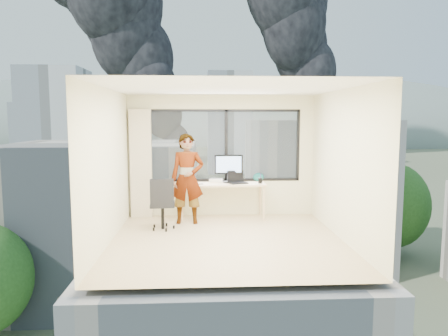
{
  "coord_description": "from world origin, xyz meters",
  "views": [
    {
      "loc": [
        -0.43,
        -6.99,
        2.09
      ],
      "look_at": [
        0.0,
        1.0,
        1.15
      ],
      "focal_mm": 33.39,
      "sensor_mm": 36.0,
      "label": 1
    }
  ],
  "objects": [
    {
      "name": "desk",
      "position": [
        0.0,
        1.66,
        0.38
      ],
      "size": [
        1.8,
        0.6,
        0.75
      ],
      "primitive_type": "cube",
      "color": "beige",
      "rests_on": "floor"
    },
    {
      "name": "far_tower_c",
      "position": [
        45.0,
        140.0,
        -1.0
      ],
      "size": [
        15.0,
        15.0,
        26.0
      ],
      "primitive_type": "cube",
      "color": "silver",
      "rests_on": "exterior_ground"
    },
    {
      "name": "monitor",
      "position": [
        0.14,
        1.77,
        1.05
      ],
      "size": [
        0.61,
        0.17,
        0.6
      ],
      "primitive_type": null,
      "rotation": [
        0.0,
        0.0,
        0.06
      ],
      "color": "black",
      "rests_on": "desk"
    },
    {
      "name": "exterior_ground",
      "position": [
        0.0,
        120.0,
        -14.0
      ],
      "size": [
        400.0,
        400.0,
        0.04
      ],
      "primitive_type": "cube",
      "color": "#515B3D",
      "rests_on": "ground"
    },
    {
      "name": "wall_right",
      "position": [
        2.0,
        0.0,
        1.3
      ],
      "size": [
        0.01,
        4.0,
        2.6
      ],
      "primitive_type": "cube",
      "color": "beige",
      "rests_on": "ground"
    },
    {
      "name": "wall_left",
      "position": [
        -2.0,
        0.0,
        1.3
      ],
      "size": [
        0.01,
        4.0,
        2.6
      ],
      "primitive_type": "cube",
      "color": "beige",
      "rests_on": "ground"
    },
    {
      "name": "ceiling",
      "position": [
        0.0,
        0.0,
        2.6
      ],
      "size": [
        4.0,
        4.0,
        0.01
      ],
      "primitive_type": "cube",
      "color": "white",
      "rests_on": "ground"
    },
    {
      "name": "wall_front",
      "position": [
        0.0,
        -2.0,
        1.3
      ],
      "size": [
        4.0,
        0.01,
        2.6
      ],
      "primitive_type": "cube",
      "color": "beige",
      "rests_on": "ground"
    },
    {
      "name": "smoke_plume_b",
      "position": [
        55.0,
        170.0,
        27.0
      ],
      "size": [
        30.0,
        18.0,
        70.0
      ],
      "primitive_type": null,
      "color": "black",
      "rests_on": "exterior_ground"
    },
    {
      "name": "tree_c",
      "position": [
        22.0,
        40.0,
        -9.0
      ],
      "size": [
        8.4,
        8.4,
        10.0
      ],
      "primitive_type": null,
      "color": "#28521B",
      "rests_on": "exterior_ground"
    },
    {
      "name": "hill_b",
      "position": [
        100.0,
        320.0,
        -14.0
      ],
      "size": [
        300.0,
        220.0,
        96.0
      ],
      "primitive_type": "ellipsoid",
      "color": "slate",
      "rests_on": "exterior_ground"
    },
    {
      "name": "near_bldg_b",
      "position": [
        12.0,
        38.0,
        -6.0
      ],
      "size": [
        14.0,
        13.0,
        16.0
      ],
      "primitive_type": "cube",
      "color": "silver",
      "rests_on": "exterior_ground"
    },
    {
      "name": "cellphone",
      "position": [
        -0.46,
        1.55,
        0.76
      ],
      "size": [
        0.11,
        0.06,
        0.01
      ],
      "primitive_type": "cube",
      "rotation": [
        0.0,
        0.0,
        0.19
      ],
      "color": "black",
      "rests_on": "desk"
    },
    {
      "name": "pen_cup",
      "position": [
        0.8,
        1.63,
        0.81
      ],
      "size": [
        0.09,
        0.09,
        0.11
      ],
      "primitive_type": "cylinder",
      "rotation": [
        0.0,
        0.0,
        -0.04
      ],
      "color": "black",
      "rests_on": "desk"
    },
    {
      "name": "floor",
      "position": [
        0.0,
        0.0,
        0.0
      ],
      "size": [
        4.0,
        4.0,
        0.01
      ],
      "primitive_type": "cube",
      "color": "tan",
      "rests_on": "ground"
    },
    {
      "name": "handbag",
      "position": [
        0.8,
        1.91,
        0.84
      ],
      "size": [
        0.24,
        0.13,
        0.18
      ],
      "primitive_type": "ellipsoid",
      "rotation": [
        0.0,
        0.0,
        -0.06
      ],
      "color": "#0B4646",
      "rests_on": "desk"
    },
    {
      "name": "tree_b",
      "position": [
        4.0,
        18.0,
        -9.5
      ],
      "size": [
        7.6,
        7.6,
        9.0
      ],
      "primitive_type": null,
      "color": "#28521B",
      "rests_on": "exterior_ground"
    },
    {
      "name": "laptop",
      "position": [
        0.33,
        1.63,
        0.87
      ],
      "size": [
        0.48,
        0.49,
        0.24
      ],
      "primitive_type": null,
      "rotation": [
        0.0,
        0.0,
        0.34
      ],
      "color": "black",
      "rests_on": "desk"
    },
    {
      "name": "far_tower_b",
      "position": [
        8.0,
        120.0,
        1.0
      ],
      "size": [
        13.0,
        13.0,
        30.0
      ],
      "primitive_type": "cube",
      "color": "silver",
      "rests_on": "exterior_ground"
    },
    {
      "name": "chair",
      "position": [
        -1.18,
        0.84,
        0.51
      ],
      "size": [
        0.55,
        0.55,
        1.02
      ],
      "primitive_type": null,
      "rotation": [
        0.0,
        0.0,
        0.06
      ],
      "color": "black",
      "rests_on": "floor"
    },
    {
      "name": "window_wall",
      "position": [
        0.05,
        2.0,
        1.52
      ],
      "size": [
        3.3,
        0.16,
        1.55
      ],
      "primitive_type": null,
      "color": "black",
      "rests_on": "ground"
    },
    {
      "name": "smoke_plume_a",
      "position": [
        -10.0,
        150.0,
        39.0
      ],
      "size": [
        40.0,
        24.0,
        90.0
      ],
      "primitive_type": null,
      "color": "black",
      "rests_on": "exterior_ground"
    },
    {
      "name": "far_tower_a",
      "position": [
        -35.0,
        95.0,
        0.0
      ],
      "size": [
        14.0,
        14.0,
        28.0
      ],
      "primitive_type": "cube",
      "color": "silver",
      "rests_on": "exterior_ground"
    },
    {
      "name": "far_tower_d",
      "position": [
        -60.0,
        150.0,
        -3.0
      ],
      "size": [
        16.0,
        14.0,
        22.0
      ],
      "primitive_type": "cube",
      "color": "silver",
      "rests_on": "exterior_ground"
    },
    {
      "name": "game_console",
      "position": [
        -0.11,
        1.91,
        0.78
      ],
      "size": [
        0.34,
        0.31,
        0.07
      ],
      "primitive_type": "cube",
      "rotation": [
        0.0,
        0.0,
        -0.3
      ],
      "color": "white",
      "rests_on": "desk"
    },
    {
      "name": "person",
      "position": [
        -0.72,
        1.29,
        0.9
      ],
      "size": [
        0.66,
        0.44,
        1.81
      ],
      "primitive_type": "imported",
      "rotation": [
        0.0,
        0.0,
        -0.01
      ],
      "color": "#2D2D33",
      "rests_on": "floor"
    },
    {
      "name": "curtain",
      "position": [
        -1.72,
        1.88,
        1.15
      ],
      "size": [
        0.45,
        0.14,
        2.3
      ],
      "primitive_type": "cube",
      "color": "beige",
      "rests_on": "floor"
    },
    {
      "name": "near_bldg_a",
      "position": [
        -9.0,
        30.0,
        -7.0
      ],
      "size": [
        16.0,
        12.0,
        14.0
      ],
      "primitive_type": "cube",
      "color": "silver",
      "rests_on": "exterior_ground"
    },
    {
      "name": "hill_a",
      "position": [
        -120.0,
        320.0,
        -14.0
      ],
      "size": [
        288.0,
        216.0,
        90.0
      ],
      "primitive_type": "ellipsoid",
      "color": "slate",
      "rests_on": "exterior_ground"
    }
  ]
}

